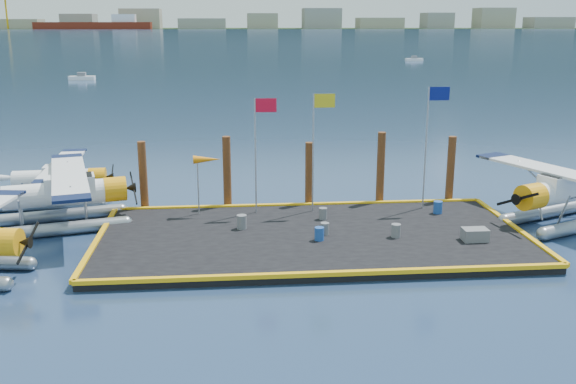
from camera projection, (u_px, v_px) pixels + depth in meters
name	position (u px, v px, depth m)	size (l,w,h in m)	color
ground	(312.00, 242.00, 30.56)	(4000.00, 4000.00, 0.00)	navy
dock	(312.00, 238.00, 30.51)	(20.00, 10.00, 0.40)	black
dock_bumpers	(312.00, 232.00, 30.43)	(20.25, 10.25, 0.18)	#F0AC0E
far_backdrop	(319.00, 21.00, 1720.91)	(3050.00, 2050.00, 810.00)	black
seaplane_b	(62.00, 197.00, 32.23)	(9.68, 10.45, 3.71)	gray
seaplane_c	(57.00, 181.00, 36.35)	(8.12, 8.95, 3.18)	gray
seaplane_d	(568.00, 194.00, 32.71)	(9.86, 10.39, 3.78)	gray
drum_0	(242.00, 222.00, 31.13)	(0.49, 0.49, 0.68)	slate
drum_1	(325.00, 229.00, 30.30)	(0.41, 0.41, 0.57)	slate
drum_2	(396.00, 231.00, 29.92)	(0.44, 0.44, 0.63)	slate
drum_3	(319.00, 234.00, 29.49)	(0.44, 0.44, 0.62)	#1B4596
drum_4	(438.00, 207.00, 33.63)	(0.46, 0.46, 0.65)	#1B4596
drum_5	(323.00, 214.00, 32.63)	(0.42, 0.42, 0.59)	slate
crate	(475.00, 235.00, 29.45)	(1.14, 0.76, 0.57)	slate
flagpole_red	(259.00, 138.00, 32.88)	(1.14, 0.08, 6.00)	#999AA2
flagpole_yellow	(317.00, 134.00, 33.11)	(1.14, 0.08, 6.20)	#999AA2
flagpole_blue	(431.00, 129.00, 33.59)	(1.14, 0.08, 6.50)	#999AA2
windsock	(207.00, 161.00, 32.94)	(1.40, 0.44, 3.12)	#999AA2
piling_0	(143.00, 178.00, 34.50)	(0.44, 0.44, 4.00)	#4B2B15
piling_1	(227.00, 175.00, 34.86)	(0.44, 0.44, 4.20)	#4B2B15
piling_2	(309.00, 176.00, 35.31)	(0.44, 0.44, 3.80)	#4B2B15
piling_3	(381.00, 171.00, 35.59)	(0.44, 0.44, 4.30)	#4B2B15
piling_4	(450.00, 172.00, 35.98)	(0.44, 0.44, 4.00)	#4B2B15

